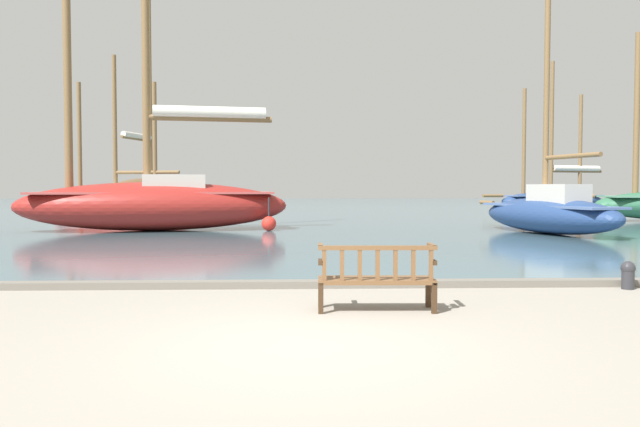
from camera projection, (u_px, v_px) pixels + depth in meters
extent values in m
plane|color=gray|center=(307.00, 345.00, 6.73)|extent=(160.00, 160.00, 0.00)
cube|color=#476670|center=(299.00, 208.00, 50.66)|extent=(100.00, 80.00, 0.08)
cube|color=slate|center=(304.00, 284.00, 10.57)|extent=(40.00, 0.30, 0.12)
cube|color=#3D2A19|center=(321.00, 293.00, 8.84)|extent=(0.07, 0.07, 0.42)
cube|color=#3D2A19|center=(428.00, 292.00, 8.85)|extent=(0.07, 0.07, 0.42)
cube|color=#3D2A19|center=(321.00, 298.00, 8.39)|extent=(0.07, 0.07, 0.42)
cube|color=#3D2A19|center=(434.00, 298.00, 8.40)|extent=(0.07, 0.07, 0.42)
cube|color=brown|center=(376.00, 280.00, 8.61)|extent=(1.61, 0.57, 0.06)
cube|color=brown|center=(378.00, 248.00, 8.37)|extent=(1.60, 0.10, 0.06)
cube|color=brown|center=(324.00, 265.00, 8.37)|extent=(0.06, 0.04, 0.41)
cube|color=brown|center=(342.00, 265.00, 8.37)|extent=(0.06, 0.04, 0.41)
cube|color=brown|center=(360.00, 265.00, 8.38)|extent=(0.06, 0.04, 0.41)
cube|color=brown|center=(378.00, 265.00, 8.38)|extent=(0.06, 0.04, 0.41)
cube|color=brown|center=(395.00, 265.00, 8.38)|extent=(0.06, 0.04, 0.41)
cube|color=brown|center=(413.00, 265.00, 8.38)|extent=(0.06, 0.04, 0.41)
cube|color=brown|center=(431.00, 265.00, 8.38)|extent=(0.06, 0.04, 0.41)
cube|color=#3D2A19|center=(320.00, 262.00, 8.50)|extent=(0.07, 0.30, 0.06)
cube|color=brown|center=(320.00, 246.00, 8.58)|extent=(0.07, 0.47, 0.04)
cube|color=#3D2A19|center=(433.00, 262.00, 8.51)|extent=(0.07, 0.30, 0.06)
cube|color=brown|center=(432.00, 246.00, 8.59)|extent=(0.07, 0.47, 0.04)
ellipsoid|color=navy|center=(548.00, 216.00, 21.88)|extent=(3.63, 7.29, 1.25)
cube|color=#516B9E|center=(548.00, 206.00, 21.87)|extent=(2.95, 6.35, 0.08)
cube|color=beige|center=(558.00, 195.00, 21.35)|extent=(1.56, 2.30, 0.72)
cylinder|color=brown|center=(547.00, 97.00, 21.87)|extent=(0.20, 0.20, 7.59)
cylinder|color=brown|center=(572.00, 156.00, 20.65)|extent=(0.83, 2.69, 0.16)
cylinder|color=brown|center=(487.00, 203.00, 25.69)|extent=(0.39, 0.96, 0.16)
ellipsoid|color=maroon|center=(119.00, 206.00, 35.02)|extent=(8.41, 4.28, 1.16)
cube|color=#C6514C|center=(119.00, 200.00, 35.01)|extent=(7.32, 3.46, 0.08)
cube|color=beige|center=(129.00, 192.00, 34.86)|extent=(2.10, 1.72, 0.82)
cylinder|color=brown|center=(115.00, 128.00, 34.88)|extent=(0.24, 0.24, 8.06)
cylinder|color=brown|center=(147.00, 172.00, 34.58)|extent=(3.78, 1.13, 0.19)
cylinder|color=brown|center=(80.00, 141.00, 35.38)|extent=(0.24, 0.24, 6.63)
cylinder|color=brown|center=(155.00, 141.00, 34.41)|extent=(0.24, 0.24, 6.48)
ellipsoid|color=navy|center=(553.00, 201.00, 43.49)|extent=(8.79, 5.02, 1.33)
cube|color=#516B9E|center=(553.00, 196.00, 43.47)|extent=(7.63, 4.10, 0.08)
cylinder|color=brown|center=(552.00, 128.00, 43.20)|extent=(0.25, 0.25, 9.25)
cylinder|color=brown|center=(576.00, 171.00, 44.09)|extent=(4.26, 1.57, 0.20)
cylinder|color=silver|center=(576.00, 168.00, 44.08)|extent=(3.91, 1.63, 0.40)
cylinder|color=brown|center=(524.00, 142.00, 42.44)|extent=(0.25, 0.25, 7.26)
cylinder|color=brown|center=(580.00, 145.00, 44.12)|extent=(0.25, 0.25, 7.09)
cylinder|color=brown|center=(493.00, 196.00, 41.74)|extent=(1.56, 0.68, 0.20)
ellipsoid|color=maroon|center=(154.00, 206.00, 23.32)|extent=(10.31, 4.47, 1.82)
cube|color=#C6514C|center=(154.00, 193.00, 23.30)|extent=(9.01, 3.57, 0.08)
cube|color=beige|center=(175.00, 183.00, 23.43)|extent=(2.48, 1.92, 0.64)
cylinder|color=brown|center=(145.00, 27.00, 22.99)|extent=(0.29, 0.29, 12.21)
cylinder|color=brown|center=(210.00, 118.00, 23.59)|extent=(4.64, 1.00, 0.23)
cylinder|color=silver|center=(210.00, 112.00, 23.58)|extent=(4.22, 1.15, 0.46)
cylinder|color=brown|center=(67.00, 49.00, 22.48)|extent=(0.29, 0.29, 10.30)
cylinder|color=brown|center=(637.00, 114.00, 29.46)|extent=(0.27, 0.27, 7.69)
cylinder|color=brown|center=(580.00, 196.00, 29.56)|extent=(1.32, 0.23, 0.22)
ellipsoid|color=brown|center=(149.00, 193.00, 48.17)|extent=(5.62, 11.92, 2.32)
cube|color=#997A5B|center=(149.00, 185.00, 48.15)|extent=(4.61, 10.40, 0.08)
cylinder|color=brown|center=(150.00, 88.00, 48.11)|extent=(0.27, 0.27, 14.91)
cylinder|color=brown|center=(137.00, 139.00, 46.25)|extent=(1.30, 4.09, 0.21)
cylinder|color=silver|center=(137.00, 136.00, 46.24)|extent=(1.40, 3.74, 0.43)
cylinder|color=#2D2D33|center=(628.00, 279.00, 10.41)|extent=(0.21, 0.21, 0.35)
sphere|color=#2D2D33|center=(628.00, 268.00, 10.40)|extent=(0.24, 0.24, 0.24)
sphere|color=red|center=(269.00, 224.00, 23.16)|extent=(0.55, 0.55, 0.55)
cylinder|color=#2D2D33|center=(269.00, 207.00, 23.14)|extent=(0.06, 0.06, 0.70)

